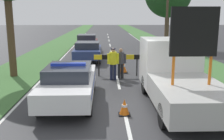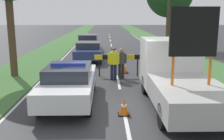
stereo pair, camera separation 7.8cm
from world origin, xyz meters
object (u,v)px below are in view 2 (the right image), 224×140
(traffic_cone_centre_front, at_px, (124,67))
(utility_pole, at_px, (169,1))
(traffic_cone_near_truck, at_px, (155,71))
(queued_car_hatch_blue, at_px, (89,51))
(police_car, at_px, (69,82))
(police_officer, at_px, (114,61))
(traffic_cone_behind_barrier, at_px, (124,107))
(pedestrian_civilian, at_px, (121,61))
(traffic_cone_near_police, at_px, (80,74))
(work_truck, at_px, (176,73))
(road_barrier, at_px, (118,59))
(queued_car_wagon_maroon, at_px, (88,42))

(traffic_cone_centre_front, height_order, utility_pole, utility_pole)
(traffic_cone_near_truck, bearing_deg, queued_car_hatch_blue, 127.92)
(police_car, xyz_separation_m, traffic_cone_near_truck, (4.04, 4.11, -0.47))
(police_officer, bearing_deg, traffic_cone_behind_barrier, 88.46)
(pedestrian_civilian, xyz_separation_m, traffic_cone_centre_front, (0.23, 1.40, -0.59))
(traffic_cone_centre_front, bearing_deg, traffic_cone_near_police, -144.11)
(traffic_cone_centre_front, bearing_deg, work_truck, -73.23)
(road_barrier, height_order, queued_car_wagon_maroon, queued_car_wagon_maroon)
(work_truck, bearing_deg, traffic_cone_near_police, -43.69)
(pedestrian_civilian, xyz_separation_m, traffic_cone_near_truck, (1.85, 0.38, -0.63))
(traffic_cone_centre_front, xyz_separation_m, utility_pole, (4.40, 8.23, 4.06))
(traffic_cone_centre_front, bearing_deg, queued_car_wagon_maroon, 105.56)
(work_truck, height_order, police_officer, work_truck)
(work_truck, relative_size, traffic_cone_behind_barrier, 10.33)
(road_barrier, distance_m, traffic_cone_centre_front, 1.11)
(pedestrian_civilian, bearing_deg, traffic_cone_near_truck, 24.00)
(police_car, bearing_deg, queued_car_wagon_maroon, 87.30)
(police_officer, xyz_separation_m, pedestrian_civilian, (0.41, 0.34, -0.05))
(traffic_cone_centre_front, relative_size, traffic_cone_behind_barrier, 1.28)
(traffic_cone_centre_front, bearing_deg, utility_pole, 61.83)
(police_officer, relative_size, queued_car_wagon_maroon, 0.35)
(traffic_cone_near_truck, bearing_deg, police_car, -134.53)
(road_barrier, bearing_deg, police_officer, -104.81)
(police_car, relative_size, traffic_cone_near_police, 7.67)
(road_barrier, xyz_separation_m, traffic_cone_near_police, (-2.03, -0.86, -0.64))
(road_barrier, distance_m, utility_pole, 10.82)
(traffic_cone_behind_barrier, height_order, queued_car_wagon_maroon, queued_car_wagon_maroon)
(queued_car_hatch_blue, distance_m, utility_pole, 8.72)
(police_car, height_order, traffic_cone_near_truck, police_car)
(traffic_cone_centre_front, bearing_deg, police_officer, -110.27)
(traffic_cone_near_police, height_order, traffic_cone_behind_barrier, traffic_cone_near_police)
(police_officer, distance_m, traffic_cone_centre_front, 1.96)
(traffic_cone_centre_front, distance_m, queued_car_wagon_maroon, 9.88)
(utility_pole, bearing_deg, road_barrier, -117.62)
(pedestrian_civilian, relative_size, traffic_cone_centre_front, 2.28)
(police_officer, bearing_deg, work_truck, 118.24)
(road_barrier, bearing_deg, work_truck, -62.67)
(traffic_cone_near_police, relative_size, queued_car_hatch_blue, 0.16)
(traffic_cone_near_police, bearing_deg, traffic_cone_behind_barrier, -68.14)
(work_truck, bearing_deg, pedestrian_civilian, -66.57)
(road_barrier, xyz_separation_m, pedestrian_civilian, (0.12, -0.54, -0.03))
(road_barrier, bearing_deg, traffic_cone_behind_barrier, -87.28)
(traffic_cone_behind_barrier, relative_size, utility_pole, 0.06)
(queued_car_hatch_blue, xyz_separation_m, queued_car_wagon_maroon, (-0.39, 5.55, 0.04))
(traffic_cone_near_truck, bearing_deg, traffic_cone_near_police, -170.05)
(police_officer, relative_size, traffic_cone_near_police, 2.60)
(traffic_cone_behind_barrier, bearing_deg, queued_car_wagon_maroon, 97.82)
(police_officer, distance_m, pedestrian_civilian, 0.53)
(work_truck, height_order, traffic_cone_near_police, work_truck)
(traffic_cone_near_police, bearing_deg, queued_car_wagon_maroon, 91.36)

